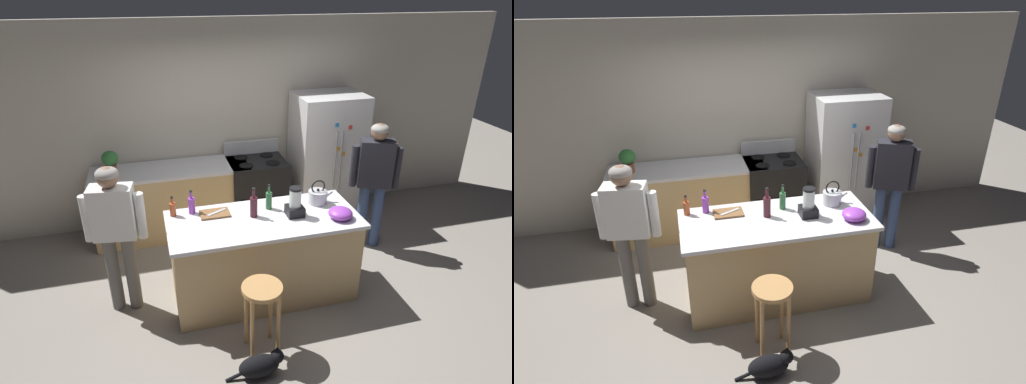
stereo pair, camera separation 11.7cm
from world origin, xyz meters
The scene contains 20 objects.
ground_plane centered at (0.00, 0.00, 0.00)m, with size 14.00×14.00×0.00m, color gray.
back_wall centered at (0.00, 1.95, 1.35)m, with size 8.00×0.10×2.70m, color beige.
kitchen_island centered at (0.00, 0.00, 0.47)m, with size 1.94×0.83×0.94m.
back_counter_run centered at (-0.80, 1.55, 0.47)m, with size 2.00×0.64×0.94m.
refrigerator centered at (1.33, 1.50, 0.88)m, with size 0.90×0.73×1.77m.
stove_range centered at (0.34, 1.52, 0.48)m, with size 0.76×0.65×1.12m.
person_by_island_left centered at (-1.43, 0.16, 0.96)m, with size 0.60×0.28×1.58m.
person_by_sink_right centered at (1.56, 0.60, 0.98)m, with size 0.58×0.36×1.62m.
bar_stool centered at (-0.23, -0.77, 0.55)m, with size 0.36×0.36×0.72m.
cat centered at (-0.32, -1.05, 0.11)m, with size 0.52×0.18×0.26m.
potted_plant centered at (-1.51, 1.55, 1.11)m, with size 0.20×0.20×0.30m.
blender_appliance centered at (0.32, -0.02, 1.07)m, with size 0.17×0.17×0.31m.
bottle_soda centered at (-0.68, 0.29, 1.03)m, with size 0.07×0.07×0.26m.
bottle_wine centered at (-0.09, 0.06, 1.05)m, with size 0.08×0.08×0.32m.
bottle_olive_oil centered at (0.11, 0.18, 1.04)m, with size 0.07×0.07×0.28m.
bottle_cooking_sauce centered at (-0.87, 0.29, 1.01)m, with size 0.06×0.06×0.22m.
mixing_bowl centered at (0.74, -0.20, 0.99)m, with size 0.24×0.24×0.11m, color purple.
tea_kettle centered at (0.65, 0.17, 1.01)m, with size 0.28×0.20×0.27m.
cutting_board centered at (-0.46, 0.20, 0.95)m, with size 0.30×0.20×0.02m, color brown.
chef_knife centered at (-0.44, 0.20, 0.96)m, with size 0.22×0.03×0.01m, color #B7BABF.
Camera 2 is at (-0.93, -3.61, 3.05)m, focal length 29.95 mm.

